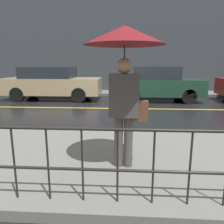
{
  "coord_description": "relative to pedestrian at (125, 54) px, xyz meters",
  "views": [
    {
      "loc": [
        0.28,
        -8.45,
        1.71
      ],
      "look_at": [
        -0.12,
        -2.21,
        0.34
      ],
      "focal_mm": 35.0,
      "sensor_mm": 36.0,
      "label": 1
    }
  ],
  "objects": [
    {
      "name": "ground_plane",
      "position": [
        -0.26,
        5.25,
        -1.85
      ],
      "size": [
        80.0,
        80.0,
        0.0
      ],
      "primitive_type": "plane",
      "color": "black"
    },
    {
      "name": "car_tan",
      "position": [
        -3.6,
        7.33,
        -1.05
      ],
      "size": [
        4.66,
        1.81,
        1.58
      ],
      "color": "tan",
      "rests_on": "ground_plane"
    },
    {
      "name": "sidewalk_far",
      "position": [
        -0.26,
        9.46,
        -1.78
      ],
      "size": [
        28.0,
        1.72,
        0.14
      ],
      "color": "slate",
      "rests_on": "ground_plane"
    },
    {
      "name": "railing_foreground",
      "position": [
        -0.26,
        -0.93,
        -1.14
      ],
      "size": [
        12.0,
        0.04,
        0.89
      ],
      "color": "black",
      "rests_on": "sidewalk_near"
    },
    {
      "name": "sidewalk_near",
      "position": [
        -0.26,
        0.36,
        -1.78
      ],
      "size": [
        28.0,
        3.09,
        0.14
      ],
      "color": "slate",
      "rests_on": "ground_plane"
    },
    {
      "name": "pedestrian",
      "position": [
        0.0,
        0.0,
        0.0
      ],
      "size": [
        1.16,
        1.16,
        2.09
      ],
      "color": "#4C4742",
      "rests_on": "sidewalk_near"
    },
    {
      "name": "car_dark_green",
      "position": [
        1.52,
        7.33,
        -1.05
      ],
      "size": [
        3.98,
        1.91,
        1.61
      ],
      "color": "#193828",
      "rests_on": "ground_plane"
    },
    {
      "name": "building_storefront",
      "position": [
        -0.26,
        10.47,
        1.51
      ],
      "size": [
        28.0,
        0.3,
        6.72
      ],
      "color": "#383D42",
      "rests_on": "ground_plane"
    },
    {
      "name": "lane_marking",
      "position": [
        -0.26,
        5.25,
        -1.85
      ],
      "size": [
        25.2,
        0.12,
        0.01
      ],
      "color": "gold",
      "rests_on": "ground_plane"
    }
  ]
}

